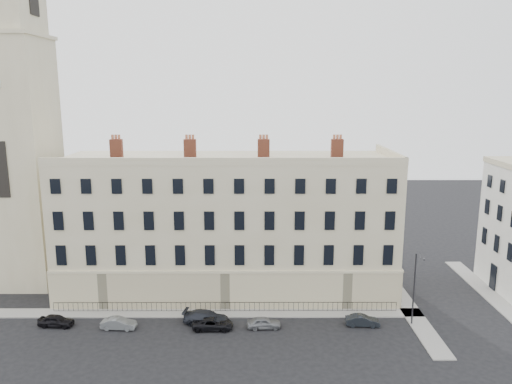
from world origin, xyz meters
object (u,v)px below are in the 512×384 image
at_px(car_c, 207,318).
at_px(car_d, 213,324).
at_px(streetlamp, 415,286).
at_px(car_a, 56,321).
at_px(car_e, 264,323).
at_px(car_f, 362,321).
at_px(car_b, 119,323).

relative_size(car_c, car_d, 1.16).
distance_m(car_d, streetlamp, 19.52).
height_order(car_a, car_c, car_c).
bearing_deg(car_a, car_d, -87.33).
height_order(car_a, car_e, car_a).
bearing_deg(car_f, car_b, 95.45).
height_order(car_b, car_f, car_b).
relative_size(car_d, streetlamp, 0.54).
height_order(car_c, streetlamp, streetlamp).
bearing_deg(car_d, car_e, -87.71).
relative_size(car_b, car_c, 0.73).
height_order(car_c, car_f, car_c).
bearing_deg(car_b, car_e, -86.26).
xyz_separation_m(car_d, car_e, (4.85, 0.18, 0.01)).
bearing_deg(car_d, streetlamp, -87.56).
height_order(car_e, streetlamp, streetlamp).
distance_m(car_c, streetlamp, 20.16).
xyz_separation_m(car_a, car_e, (19.94, -0.44, -0.02)).
bearing_deg(car_a, car_b, -90.13).
bearing_deg(streetlamp, car_b, -164.22).
xyz_separation_m(car_b, car_f, (23.26, 0.56, -0.01)).
distance_m(car_a, car_c, 14.41).
xyz_separation_m(car_a, car_c, (14.40, 0.42, 0.09)).
xyz_separation_m(car_e, streetlamp, (14.34, 0.59, 3.45)).
bearing_deg(car_d, car_f, -87.36).
relative_size(car_a, car_d, 0.86).
relative_size(car_b, car_d, 0.85).
height_order(car_b, streetlamp, streetlamp).
xyz_separation_m(car_c, car_d, (0.69, -1.04, -0.12)).
xyz_separation_m(car_b, car_d, (8.93, -0.06, -0.00)).
distance_m(car_b, car_f, 23.27).
xyz_separation_m(car_b, streetlamp, (28.12, 0.71, 3.46)).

